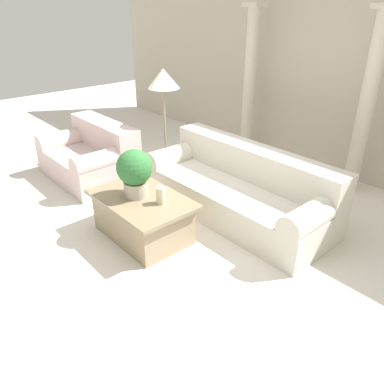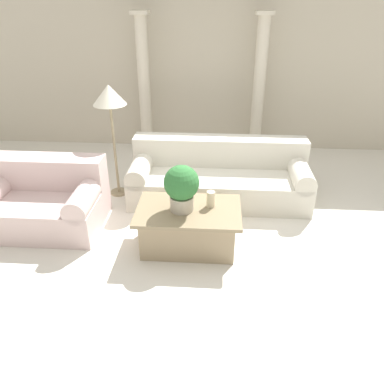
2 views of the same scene
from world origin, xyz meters
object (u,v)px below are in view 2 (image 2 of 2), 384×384
at_px(coffee_table, 189,227).
at_px(floor_lamp, 109,100).
at_px(potted_plant, 182,186).
at_px(sofa_long, 219,176).
at_px(loveseat, 44,200).

height_order(coffee_table, floor_lamp, floor_lamp).
bearing_deg(potted_plant, sofa_long, 71.35).
distance_m(loveseat, potted_plant, 1.85).
height_order(sofa_long, loveseat, same).
xyz_separation_m(sofa_long, coffee_table, (-0.34, -1.20, -0.07)).
height_order(coffee_table, potted_plant, potted_plant).
xyz_separation_m(potted_plant, floor_lamp, (-1.04, 1.21, 0.59)).
bearing_deg(loveseat, potted_plant, -12.03).
bearing_deg(loveseat, floor_lamp, 49.41).
relative_size(coffee_table, floor_lamp, 0.74).
bearing_deg(loveseat, coffee_table, -11.14).
distance_m(coffee_table, potted_plant, 0.53).
relative_size(sofa_long, potted_plant, 4.66).
bearing_deg(coffee_table, potted_plant, -168.86).
height_order(sofa_long, floor_lamp, floor_lamp).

